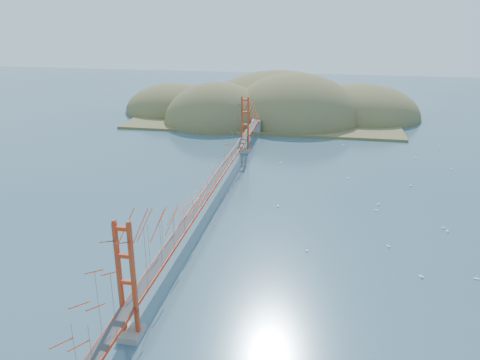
% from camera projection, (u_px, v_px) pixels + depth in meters
% --- Properties ---
extents(ground, '(320.00, 320.00, 0.00)m').
position_uv_depth(ground, '(211.00, 208.00, 70.66)').
color(ground, '#325065').
rests_on(ground, ground).
extents(bridge, '(2.20, 94.40, 12.00)m').
position_uv_depth(bridge, '(210.00, 164.00, 68.41)').
color(bridge, gray).
rests_on(bridge, ground).
extents(far_headlands, '(84.00, 58.00, 25.00)m').
position_uv_depth(far_headlands, '(276.00, 114.00, 133.52)').
color(far_headlands, brown).
rests_on(far_headlands, ground).
extents(sailboat_4, '(0.60, 0.60, 0.63)m').
position_uv_depth(sailboat_4, '(443.00, 227.00, 64.06)').
color(sailboat_4, white).
rests_on(sailboat_4, ground).
extents(sailboat_0, '(0.59, 0.61, 0.69)m').
position_uv_depth(sailboat_0, '(278.00, 206.00, 71.11)').
color(sailboat_0, white).
rests_on(sailboat_0, ground).
extents(sailboat_2, '(0.58, 0.48, 0.67)m').
position_uv_depth(sailboat_2, '(477.00, 278.00, 51.97)').
color(sailboat_2, white).
rests_on(sailboat_2, ground).
extents(sailboat_15, '(0.56, 0.65, 0.75)m').
position_uv_depth(sailboat_15, '(440.00, 146.00, 101.91)').
color(sailboat_15, white).
rests_on(sailboat_15, ground).
extents(sailboat_16, '(0.56, 0.56, 0.58)m').
position_uv_depth(sailboat_16, '(377.00, 210.00, 69.71)').
color(sailboat_16, white).
rests_on(sailboat_16, ground).
extents(sailboat_8, '(0.61, 0.61, 0.67)m').
position_uv_depth(sailboat_8, '(411.00, 185.00, 79.31)').
color(sailboat_8, white).
rests_on(sailboat_8, ground).
extents(sailboat_14, '(0.60, 0.60, 0.63)m').
position_uv_depth(sailboat_14, '(378.00, 204.00, 71.74)').
color(sailboat_14, white).
rests_on(sailboat_14, ground).
extents(sailboat_6, '(0.64, 0.64, 0.67)m').
position_uv_depth(sailboat_6, '(421.00, 276.00, 52.40)').
color(sailboat_6, white).
rests_on(sailboat_6, ground).
extents(sailboat_5, '(0.48, 0.54, 0.61)m').
position_uv_depth(sailboat_5, '(448.00, 231.00, 63.12)').
color(sailboat_5, white).
rests_on(sailboat_5, ground).
extents(sailboat_9, '(0.63, 0.63, 0.67)m').
position_uv_depth(sailboat_9, '(451.00, 169.00, 87.52)').
color(sailboat_9, white).
rests_on(sailboat_9, ground).
extents(sailboat_7, '(0.55, 0.54, 0.62)m').
position_uv_depth(sailboat_7, '(343.00, 144.00, 103.42)').
color(sailboat_7, white).
rests_on(sailboat_7, ground).
extents(sailboat_1, '(0.57, 0.57, 0.60)m').
position_uv_depth(sailboat_1, '(389.00, 246.00, 59.08)').
color(sailboat_1, white).
rests_on(sailboat_1, ground).
extents(sailboat_3, '(0.55, 0.45, 0.65)m').
position_uv_depth(sailboat_3, '(348.00, 178.00, 82.77)').
color(sailboat_3, white).
rests_on(sailboat_3, ground).
extents(sailboat_17, '(0.58, 0.53, 0.65)m').
position_uv_depth(sailboat_17, '(416.00, 157.00, 94.18)').
color(sailboat_17, white).
rests_on(sailboat_17, ground).
extents(sailboat_12, '(0.55, 0.45, 0.65)m').
position_uv_depth(sailboat_12, '(281.00, 163.00, 91.04)').
color(sailboat_12, white).
rests_on(sailboat_12, ground).
extents(sailboat_extra_1, '(0.51, 0.53, 0.60)m').
position_uv_depth(sailboat_extra_1, '(307.00, 250.00, 58.05)').
color(sailboat_extra_1, white).
rests_on(sailboat_extra_1, ground).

